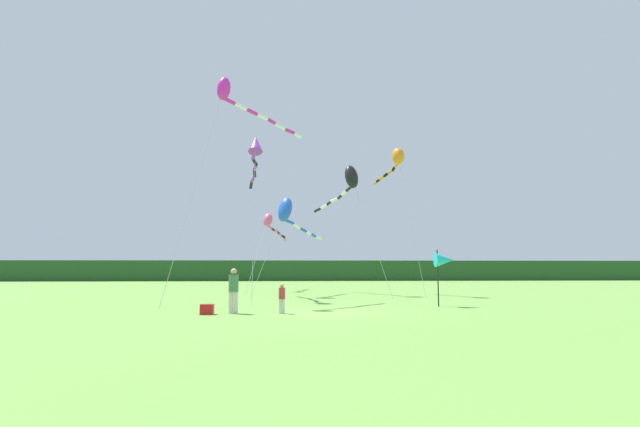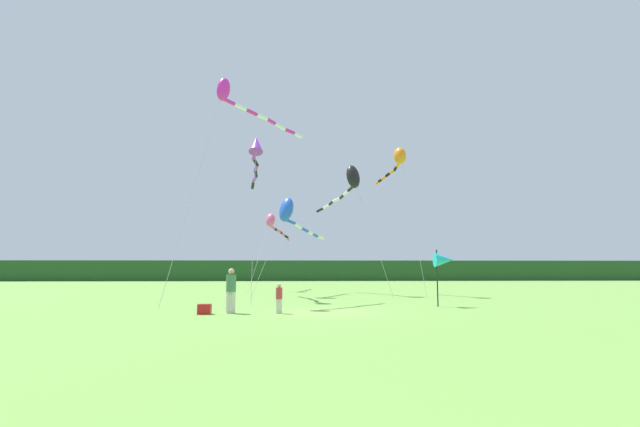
# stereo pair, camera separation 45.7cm
# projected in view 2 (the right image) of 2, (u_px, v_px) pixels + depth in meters

# --- Properties ---
(ground_plane) EXTENTS (120.00, 120.00, 0.00)m
(ground_plane) POSITION_uv_depth(u_px,v_px,m) (326.00, 312.00, 19.49)
(ground_plane) COLOR #6B9E42
(distant_treeline) EXTENTS (108.00, 3.04, 2.76)m
(distant_treeline) POSITION_uv_depth(u_px,v_px,m) (308.00, 271.00, 64.32)
(distant_treeline) COLOR #234C23
(distant_treeline) RESTS_ON ground
(person_adult) EXTENTS (0.40, 0.40, 1.83)m
(person_adult) POSITION_uv_depth(u_px,v_px,m) (231.00, 288.00, 19.12)
(person_adult) COLOR silver
(person_adult) RESTS_ON ground
(person_child) EXTENTS (0.27, 0.27, 1.22)m
(person_child) POSITION_uv_depth(u_px,v_px,m) (279.00, 297.00, 19.01)
(person_child) COLOR silver
(person_child) RESTS_ON ground
(cooler_box) EXTENTS (0.52, 0.38, 0.41)m
(cooler_box) POSITION_uv_depth(u_px,v_px,m) (204.00, 309.00, 18.64)
(cooler_box) COLOR red
(cooler_box) RESTS_ON ground
(banner_flag_pole) EXTENTS (0.90, 0.70, 2.72)m
(banner_flag_pole) POSITION_uv_depth(u_px,v_px,m) (444.00, 260.00, 22.47)
(banner_flag_pole) COLOR black
(banner_flag_pole) RESTS_ON ground
(kite_orange) EXTENTS (2.08, 6.35, 10.23)m
(kite_orange) POSITION_uv_depth(u_px,v_px,m) (398.00, 159.00, 32.40)
(kite_orange) COLOR #B2B2B2
(kite_orange) RESTS_ON ground
(kite_blue) EXTENTS (4.75, 6.44, 6.57)m
(kite_blue) POSITION_uv_depth(u_px,v_px,m) (289.00, 213.00, 30.79)
(kite_blue) COLOR #B2B2B2
(kite_blue) RESTS_ON ground
(kite_magenta) EXTENTS (6.61, 5.49, 11.96)m
(kite_magenta) POSITION_uv_depth(u_px,v_px,m) (236.00, 99.00, 25.06)
(kite_magenta) COLOR #B2B2B2
(kite_magenta) RESTS_ON ground
(kite_purple) EXTENTS (1.29, 9.22, 9.85)m
(kite_purple) POSITION_uv_depth(u_px,v_px,m) (256.00, 151.00, 28.24)
(kite_purple) COLOR #B2B2B2
(kite_purple) RESTS_ON ground
(kite_rainbow) EXTENTS (2.75, 8.04, 6.30)m
(kite_rainbow) POSITION_uv_depth(u_px,v_px,m) (273.00, 223.00, 37.62)
(kite_rainbow) COLOR #B2B2B2
(kite_rainbow) RESTS_ON ground
(kite_black) EXTENTS (4.41, 8.61, 9.11)m
(kite_black) POSITION_uv_depth(u_px,v_px,m) (350.00, 180.00, 32.80)
(kite_black) COLOR #B2B2B2
(kite_black) RESTS_ON ground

